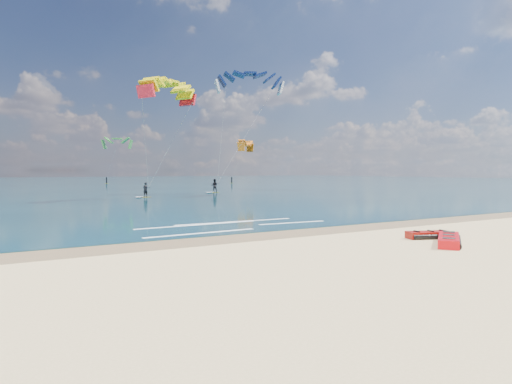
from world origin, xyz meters
TOP-DOWN VIEW (x-y plane):
  - ground at (0.00, 40.00)m, footprint 320.00×320.00m
  - wet_sand_strip at (0.00, 3.00)m, footprint 320.00×2.40m
  - sea at (0.00, 104.00)m, footprint 320.00×200.00m
  - packed_kite_left at (5.84, -2.91)m, footprint 3.25×2.80m
  - packed_kite_mid at (6.47, -1.42)m, footprint 2.33×1.67m
  - kitesurfer_main at (5.39, 32.11)m, footprint 7.15×7.50m
  - kitesurfer_far at (17.87, 38.47)m, footprint 11.37×6.23m
  - shoreline_foam at (0.89, 7.16)m, footprint 11.14×3.91m
  - distant_kites at (1.82, 77.27)m, footprint 79.41×27.91m

SIDE VIEW (x-z plane):
  - ground at x=0.00m, z-range 0.00..0.00m
  - packed_kite_left at x=5.84m, z-range -0.21..0.21m
  - packed_kite_mid at x=6.47m, z-range -0.18..0.18m
  - wet_sand_strip at x=0.00m, z-range 0.00..0.01m
  - sea at x=0.00m, z-range 0.00..0.04m
  - shoreline_foam at x=0.89m, z-range 0.04..0.05m
  - distant_kites at x=1.82m, z-range -0.93..11.16m
  - kitesurfer_main at x=5.39m, z-range 0.41..13.81m
  - kitesurfer_far at x=17.87m, z-range 0.53..17.90m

